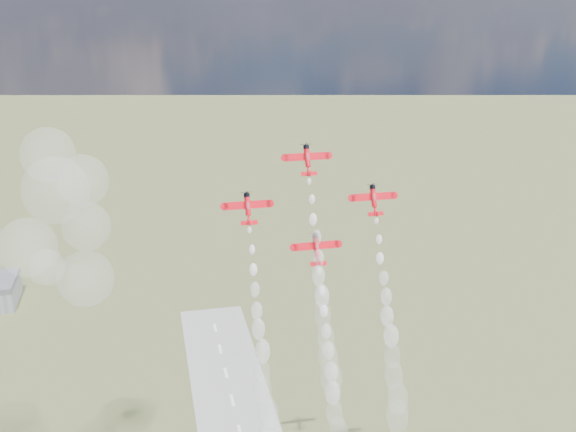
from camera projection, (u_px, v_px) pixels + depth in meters
The scene contains 8 objects.
plane_lead at pixel (307, 159), 166.08m from camera, with size 11.23×5.76×7.39m.
plane_left at pixel (248, 208), 161.31m from camera, with size 11.23×5.76×7.39m.
plane_right at pixel (374, 199), 167.69m from camera, with size 11.23×5.76×7.39m.
plane_slot at pixel (317, 249), 162.92m from camera, with size 11.23×5.76×7.39m.
smoke_trail_lead at pixel (326, 334), 160.22m from camera, with size 5.25×24.85×45.50m.
smoke_trail_left at pixel (265, 390), 155.20m from camera, with size 5.78×25.32×44.65m.
smoke_trail_right at pixel (394, 374), 161.56m from camera, with size 5.41×24.43×45.27m.
smoke_trail_slot at pixel (336, 430), 156.73m from camera, with size 5.71×24.92×45.03m.
Camera 1 is at (-26.43, -153.69, 152.05)m, focal length 42.00 mm.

